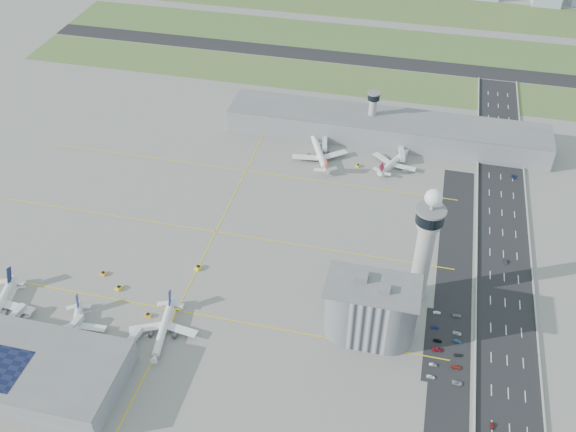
% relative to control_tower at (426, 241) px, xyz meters
% --- Properties ---
extents(ground, '(1000.00, 1000.00, 0.00)m').
position_rel_control_tower_xyz_m(ground, '(-72.00, -8.00, -35.04)').
color(ground, gray).
extents(grass_strip_0, '(480.00, 50.00, 0.08)m').
position_rel_control_tower_xyz_m(grass_strip_0, '(-92.00, 217.00, -35.00)').
color(grass_strip_0, '#536C33').
rests_on(grass_strip_0, ground).
extents(grass_strip_1, '(480.00, 60.00, 0.08)m').
position_rel_control_tower_xyz_m(grass_strip_1, '(-92.00, 292.00, -35.00)').
color(grass_strip_1, '#496630').
rests_on(grass_strip_1, ground).
extents(grass_strip_2, '(480.00, 70.00, 0.08)m').
position_rel_control_tower_xyz_m(grass_strip_2, '(-92.00, 372.00, -35.00)').
color(grass_strip_2, '#506630').
rests_on(grass_strip_2, ground).
extents(runway, '(480.00, 22.00, 0.10)m').
position_rel_control_tower_xyz_m(runway, '(-92.00, 254.00, -34.98)').
color(runway, black).
rests_on(runway, ground).
extents(highway, '(28.00, 500.00, 0.10)m').
position_rel_control_tower_xyz_m(highway, '(43.00, -8.00, -34.99)').
color(highway, black).
rests_on(highway, ground).
extents(barrier_left, '(0.60, 500.00, 1.20)m').
position_rel_control_tower_xyz_m(barrier_left, '(29.00, -8.00, -34.44)').
color(barrier_left, '#9E9E99').
rests_on(barrier_left, ground).
extents(barrier_right, '(0.60, 500.00, 1.20)m').
position_rel_control_tower_xyz_m(barrier_right, '(57.00, -8.00, -34.44)').
color(barrier_right, '#9E9E99').
rests_on(barrier_right, ground).
extents(landside_road, '(18.00, 260.00, 0.08)m').
position_rel_control_tower_xyz_m(landside_road, '(18.00, -18.00, -35.00)').
color(landside_road, black).
rests_on(landside_road, ground).
extents(parking_lot, '(20.00, 44.00, 0.10)m').
position_rel_control_tower_xyz_m(parking_lot, '(16.00, -30.00, -34.99)').
color(parking_lot, black).
rests_on(parking_lot, ground).
extents(taxiway_line_h_0, '(260.00, 0.60, 0.01)m').
position_rel_control_tower_xyz_m(taxiway_line_h_0, '(-112.00, -38.00, -35.04)').
color(taxiway_line_h_0, yellow).
rests_on(taxiway_line_h_0, ground).
extents(taxiway_line_h_1, '(260.00, 0.60, 0.01)m').
position_rel_control_tower_xyz_m(taxiway_line_h_1, '(-112.00, 22.00, -35.04)').
color(taxiway_line_h_1, yellow).
rests_on(taxiway_line_h_1, ground).
extents(taxiway_line_h_2, '(260.00, 0.60, 0.01)m').
position_rel_control_tower_xyz_m(taxiway_line_h_2, '(-112.00, 82.00, -35.04)').
color(taxiway_line_h_2, yellow).
rests_on(taxiway_line_h_2, ground).
extents(taxiway_line_v, '(0.60, 260.00, 0.01)m').
position_rel_control_tower_xyz_m(taxiway_line_v, '(-112.00, 22.00, -35.04)').
color(taxiway_line_v, yellow).
rests_on(taxiway_line_v, ground).
extents(control_tower, '(14.00, 14.00, 64.50)m').
position_rel_control_tower_xyz_m(control_tower, '(0.00, 0.00, 0.00)').
color(control_tower, '#ADAAA5').
rests_on(control_tower, ground).
extents(secondary_tower, '(8.60, 8.60, 31.90)m').
position_rel_control_tower_xyz_m(secondary_tower, '(-42.00, 142.00, -16.24)').
color(secondary_tower, '#ADAAA5').
rests_on(secondary_tower, ground).
extents(admin_building, '(42.00, 24.00, 33.50)m').
position_rel_control_tower_xyz_m(admin_building, '(-20.01, -30.00, -19.74)').
color(admin_building, '#B2B2B7').
rests_on(admin_building, ground).
extents(terminal_pier, '(210.00, 32.00, 15.80)m').
position_rel_control_tower_xyz_m(terminal_pier, '(-32.00, 140.00, -27.14)').
color(terminal_pier, gray).
rests_on(terminal_pier, ground).
extents(near_terminal, '(84.00, 42.00, 13.00)m').
position_rel_control_tower_xyz_m(near_terminal, '(-160.07, -90.02, -28.62)').
color(near_terminal, gray).
rests_on(near_terminal, ground).
extents(airplane_near_b, '(38.94, 42.02, 9.57)m').
position_rel_control_tower_xyz_m(airplane_near_b, '(-152.70, -62.58, -30.25)').
color(airplane_near_b, white).
rests_on(airplane_near_b, ground).
extents(airplane_near_c, '(38.21, 43.02, 10.76)m').
position_rel_control_tower_xyz_m(airplane_near_c, '(-112.58, -53.61, -29.66)').
color(airplane_near_c, white).
rests_on(airplane_near_c, ground).
extents(airplane_far_a, '(50.25, 53.69, 12.01)m').
position_rel_control_tower_xyz_m(airplane_far_a, '(-70.03, 106.68, -29.03)').
color(airplane_far_a, white).
rests_on(airplane_far_a, ground).
extents(airplane_far_b, '(43.14, 45.76, 10.13)m').
position_rel_control_tower_xyz_m(airplane_far_b, '(-22.55, 110.19, -29.98)').
color(airplane_far_b, white).
rests_on(airplane_far_b, ground).
extents(jet_bridge_near_0, '(5.39, 14.31, 5.70)m').
position_rel_control_tower_xyz_m(jet_bridge_near_0, '(-185.00, -69.00, -32.19)').
color(jet_bridge_near_0, silver).
rests_on(jet_bridge_near_0, ground).
extents(jet_bridge_near_1, '(5.39, 14.31, 5.70)m').
position_rel_control_tower_xyz_m(jet_bridge_near_1, '(-155.00, -69.00, -32.19)').
color(jet_bridge_near_1, silver).
rests_on(jet_bridge_near_1, ground).
extents(jet_bridge_near_2, '(5.39, 14.31, 5.70)m').
position_rel_control_tower_xyz_m(jet_bridge_near_2, '(-125.00, -69.00, -32.19)').
color(jet_bridge_near_2, silver).
rests_on(jet_bridge_near_2, ground).
extents(jet_bridge_far_0, '(5.39, 14.31, 5.70)m').
position_rel_control_tower_xyz_m(jet_bridge_far_0, '(-70.00, 124.00, -32.19)').
color(jet_bridge_far_0, silver).
rests_on(jet_bridge_far_0, ground).
extents(jet_bridge_far_1, '(5.39, 14.31, 5.70)m').
position_rel_control_tower_xyz_m(jet_bridge_far_1, '(-20.00, 124.00, -32.19)').
color(jet_bridge_far_1, silver).
rests_on(jet_bridge_far_1, ground).
extents(tug_0, '(3.66, 2.98, 1.85)m').
position_rel_control_tower_xyz_m(tug_0, '(-157.73, -23.29, -34.12)').
color(tug_0, orange).
rests_on(tug_0, ground).
extents(tug_1, '(3.42, 2.45, 1.92)m').
position_rel_control_tower_xyz_m(tug_1, '(-124.08, -44.65, -34.08)').
color(tug_1, yellow).
rests_on(tug_1, ground).
extents(tug_2, '(3.49, 4.12, 2.03)m').
position_rel_control_tower_xyz_m(tug_2, '(-145.36, -30.97, -34.02)').
color(tug_2, yellow).
rests_on(tug_2, ground).
extents(tug_3, '(3.71, 4.30, 2.10)m').
position_rel_control_tower_xyz_m(tug_3, '(-111.55, -8.02, -33.99)').
color(tug_3, yellow).
rests_on(tug_3, ground).
extents(tug_4, '(2.26, 3.20, 1.81)m').
position_rel_control_tower_xyz_m(tug_4, '(-73.01, 106.26, -34.14)').
color(tug_4, gold).
rests_on(tug_4, ground).
extents(tug_5, '(3.48, 3.32, 1.67)m').
position_rel_control_tower_xyz_m(tug_5, '(-44.60, 102.84, -34.21)').
color(tug_5, gold).
rests_on(tug_5, ground).
extents(car_lot_0, '(3.84, 1.66, 1.29)m').
position_rel_control_tower_xyz_m(car_lot_0, '(10.12, -49.31, -34.40)').
color(car_lot_0, white).
rests_on(car_lot_0, ground).
extents(car_lot_1, '(3.65, 1.50, 1.18)m').
position_rel_control_tower_xyz_m(car_lot_1, '(10.78, -42.58, -34.45)').
color(car_lot_1, gray).
rests_on(car_lot_1, ground).
extents(car_lot_2, '(4.89, 2.53, 1.32)m').
position_rel_control_tower_xyz_m(car_lot_2, '(12.12, -33.50, -34.38)').
color(car_lot_2, maroon).
rests_on(car_lot_2, ground).
extents(car_lot_3, '(3.85, 1.59, 1.11)m').
position_rel_control_tower_xyz_m(car_lot_3, '(12.02, -28.22, -34.48)').
color(car_lot_3, black).
rests_on(car_lot_3, ground).
extents(car_lot_4, '(3.59, 1.50, 1.22)m').
position_rel_control_tower_xyz_m(car_lot_4, '(10.27, -20.31, -34.43)').
color(car_lot_4, navy).
rests_on(car_lot_4, ground).
extents(car_lot_5, '(3.70, 1.82, 1.17)m').
position_rel_control_tower_xyz_m(car_lot_5, '(10.73, -10.89, -34.46)').
color(car_lot_5, white).
rests_on(car_lot_5, ground).
extents(car_lot_6, '(4.66, 2.43, 1.25)m').
position_rel_control_tower_xyz_m(car_lot_6, '(21.54, -49.97, -34.41)').
color(car_lot_6, '#95989B').
rests_on(car_lot_6, ground).
extents(car_lot_7, '(4.49, 1.92, 1.29)m').
position_rel_control_tower_xyz_m(car_lot_7, '(20.80, -41.55, -34.40)').
color(car_lot_7, '#A22E1F').
rests_on(car_lot_7, ground).
extents(car_lot_8, '(3.69, 1.92, 1.20)m').
position_rel_control_tower_xyz_m(car_lot_8, '(21.41, -34.51, -34.44)').
color(car_lot_8, '#26282D').
rests_on(car_lot_8, ground).
extents(car_lot_9, '(3.98, 1.96, 1.26)m').
position_rel_control_tower_xyz_m(car_lot_9, '(20.79, -26.56, -34.41)').
color(car_lot_9, navy).
rests_on(car_lot_9, ground).
extents(car_lot_10, '(4.21, 2.25, 1.13)m').
position_rel_control_tower_xyz_m(car_lot_10, '(20.61, -21.65, -34.48)').
color(car_lot_10, silver).
rests_on(car_lot_10, ground).
extents(car_lot_11, '(4.59, 2.18, 1.29)m').
position_rel_control_tower_xyz_m(car_lot_11, '(20.15, -10.64, -34.40)').
color(car_lot_11, gray).
rests_on(car_lot_11, ground).
extents(car_hw_0, '(1.35, 3.27, 1.11)m').
position_rel_control_tower_xyz_m(car_hw_0, '(36.10, -68.05, -34.49)').
color(car_hw_0, maroon).
rests_on(car_hw_0, ground).
extents(car_hw_1, '(1.71, 3.70, 1.18)m').
position_rel_control_tower_xyz_m(car_hw_1, '(43.87, 33.49, -34.45)').
color(car_hw_1, black).
rests_on(car_hw_1, ground).
extents(car_hw_2, '(2.56, 4.54, 1.20)m').
position_rel_control_tower_xyz_m(car_hw_2, '(50.57, 113.14, -34.44)').
color(car_hw_2, navy).
rests_on(car_hw_2, ground).
extents(car_hw_4, '(1.82, 3.97, 1.32)m').
position_rel_control_tower_xyz_m(car_hw_4, '(36.60, 174.21, -34.38)').
color(car_hw_4, gray).
rests_on(car_hw_4, ground).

